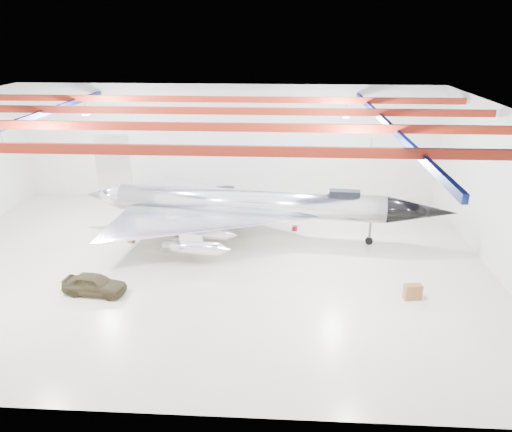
{
  "coord_description": "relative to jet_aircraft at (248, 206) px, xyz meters",
  "views": [
    {
      "loc": [
        5.49,
        -32.09,
        15.89
      ],
      "look_at": [
        3.46,
        2.0,
        2.94
      ],
      "focal_mm": 35.0,
      "sensor_mm": 36.0,
      "label": 1
    }
  ],
  "objects": [
    {
      "name": "jeep",
      "position": [
        -9.07,
        -9.72,
        -1.96
      ],
      "size": [
        4.17,
        2.07,
        1.37
      ],
      "primitive_type": "imported",
      "rotation": [
        0.0,
        0.0,
        1.45
      ],
      "color": "#3B331D",
      "rests_on": "floor"
    },
    {
      "name": "spares_box",
      "position": [
        -1.01,
        4.8,
        -2.46
      ],
      "size": [
        0.49,
        0.49,
        0.37
      ],
      "primitive_type": "cylinder",
      "rotation": [
        0.0,
        0.0,
        -0.21
      ],
      "color": "#59595B",
      "rests_on": "floor"
    },
    {
      "name": "crate_small",
      "position": [
        -11.01,
        2.46,
        -2.51
      ],
      "size": [
        0.47,
        0.43,
        0.27
      ],
      "primitive_type": "cube",
      "rotation": [
        0.0,
        0.0,
        0.41
      ],
      "color": "#59595B",
      "rests_on": "floor"
    },
    {
      "name": "ceiling",
      "position": [
        -2.69,
        -4.92,
        8.36
      ],
      "size": [
        40.0,
        40.0,
        0.0
      ],
      "primitive_type": "plane",
      "rotation": [
        3.14,
        0.0,
        0.0
      ],
      "color": "#0A0F38",
      "rests_on": "wall_back"
    },
    {
      "name": "jet_aircraft",
      "position": [
        0.0,
        0.0,
        0.0
      ],
      "size": [
        29.53,
        18.33,
        8.05
      ],
      "rotation": [
        0.0,
        0.0,
        -0.09
      ],
      "color": "silver",
      "rests_on": "floor"
    },
    {
      "name": "tool_chest",
      "position": [
        3.75,
        1.63,
        -2.44
      ],
      "size": [
        0.55,
        0.55,
        0.4
      ],
      "primitive_type": "cylinder",
      "rotation": [
        0.0,
        0.0,
        0.29
      ],
      "color": "maroon",
      "rests_on": "floor"
    },
    {
      "name": "wall_back",
      "position": [
        -2.69,
        10.08,
        2.86
      ],
      "size": [
        40.0,
        0.0,
        40.0
      ],
      "primitive_type": "plane",
      "rotation": [
        1.57,
        0.0,
        0.0
      ],
      "color": "silver",
      "rests_on": "floor"
    },
    {
      "name": "wall_right",
      "position": [
        17.31,
        -4.92,
        2.86
      ],
      "size": [
        0.0,
        30.0,
        30.0
      ],
      "primitive_type": "plane",
      "rotation": [
        1.57,
        0.0,
        -1.57
      ],
      "color": "silver",
      "rests_on": "floor"
    },
    {
      "name": "toolbox_red",
      "position": [
        -7.08,
        4.46,
        -2.5
      ],
      "size": [
        0.49,
        0.45,
        0.28
      ],
      "primitive_type": "cube",
      "rotation": [
        0.0,
        0.0,
        -0.36
      ],
      "color": "maroon",
      "rests_on": "floor"
    },
    {
      "name": "crate_ply",
      "position": [
        -9.17,
        -1.62,
        -2.48
      ],
      "size": [
        0.56,
        0.5,
        0.33
      ],
      "primitive_type": "cube",
      "rotation": [
        0.0,
        0.0,
        -0.3
      ],
      "color": "olive",
      "rests_on": "floor"
    },
    {
      "name": "desk",
      "position": [
        10.91,
        -9.2,
        -2.15
      ],
      "size": [
        1.14,
        0.69,
        0.98
      ],
      "primitive_type": "cube",
      "rotation": [
        0.0,
        0.0,
        0.15
      ],
      "color": "brown",
      "rests_on": "floor"
    },
    {
      "name": "floor",
      "position": [
        -2.69,
        -4.92,
        -2.64
      ],
      "size": [
        40.0,
        40.0,
        0.0
      ],
      "primitive_type": "plane",
      "color": "beige",
      "rests_on": "ground"
    },
    {
      "name": "ceiling_structure",
      "position": [
        -2.69,
        -4.92,
        7.68
      ],
      "size": [
        39.5,
        29.5,
        1.08
      ],
      "color": "maroon",
      "rests_on": "ceiling"
    },
    {
      "name": "engine_drum",
      "position": [
        -4.06,
        -0.28,
        -2.4
      ],
      "size": [
        0.55,
        0.55,
        0.47
      ],
      "primitive_type": "cylinder",
      "rotation": [
        0.0,
        0.0,
        0.04
      ],
      "color": "#59595B",
      "rests_on": "floor"
    }
  ]
}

